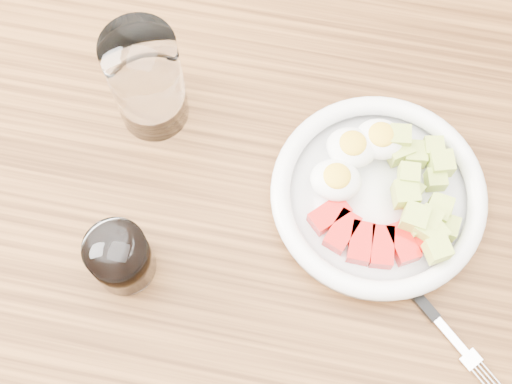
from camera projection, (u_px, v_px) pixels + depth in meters
The scene contains 6 objects.
ground at pixel (260, 328), 1.50m from camera, with size 4.00×4.00×0.00m, color brown.
dining_table at pixel (262, 238), 0.88m from camera, with size 1.50×0.90×0.77m.
bowl at pixel (379, 193), 0.77m from camera, with size 0.23×0.23×0.06m.
fork at pixel (425, 306), 0.74m from camera, with size 0.14×0.12×0.01m.
water_glass at pixel (147, 81), 0.76m from camera, with size 0.08×0.08×0.14m, color white.
coffee_glass at pixel (121, 258), 0.73m from camera, with size 0.06×0.06×0.07m.
Camera 1 is at (0.04, -0.25, 1.51)m, focal length 50.00 mm.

